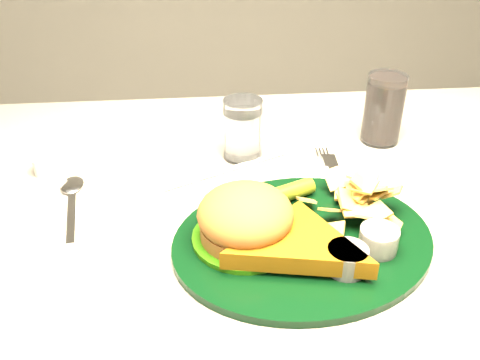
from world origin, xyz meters
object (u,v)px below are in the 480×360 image
object	(u,v)px
cola_glass	(384,109)
fork_napkin	(338,186)
water_glass	(243,129)
dinner_plate	(304,220)

from	to	relation	value
cola_glass	fork_napkin	size ratio (longest dim) A/B	0.71
water_glass	cola_glass	world-z (taller)	cola_glass
cola_glass	fork_napkin	distance (m)	0.20
cola_glass	dinner_plate	bearing A→B (deg)	-124.63
dinner_plate	water_glass	distance (m)	0.25
water_glass	cola_glass	xyz separation A→B (m)	(0.25, 0.04, 0.01)
dinner_plate	water_glass	size ratio (longest dim) A/B	3.39
dinner_plate	fork_napkin	distance (m)	0.15
dinner_plate	fork_napkin	size ratio (longest dim) A/B	2.02
dinner_plate	water_glass	bearing A→B (deg)	89.44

